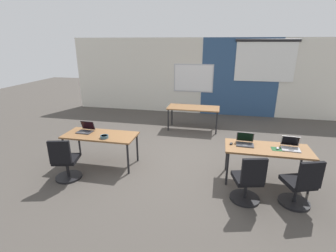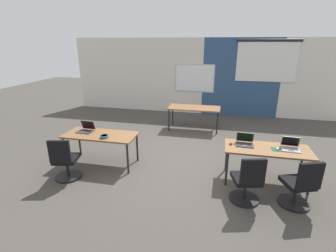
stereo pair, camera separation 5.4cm
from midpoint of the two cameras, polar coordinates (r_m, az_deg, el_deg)
ground_plane at (r=5.95m, az=3.02°, el=-7.66°), size 24.00×24.00×0.00m
back_wall_assembly at (r=9.57m, az=7.51°, el=11.27°), size 10.00×0.27×2.80m
desk_near_left at (r=5.68m, az=-15.60°, el=-2.45°), size 1.60×0.70×0.72m
desk_near_right at (r=5.16m, az=21.67°, el=-5.31°), size 1.60×0.70×0.72m
desk_far_center at (r=7.77m, az=5.67°, el=3.92°), size 1.60×0.70×0.72m
laptop_near_right_inner at (r=5.15m, az=17.07°, el=-3.54°), size 0.34×0.32×0.23m
mouse_near_right_inner at (r=5.08m, az=14.09°, el=-3.95°), size 0.09×0.11×0.03m
chair_near_right_inner at (r=4.53m, az=17.65°, el=-12.39°), size 0.54×0.59×0.92m
laptop_near_right_end at (r=5.26m, az=26.18°, el=-4.23°), size 0.35×0.32×0.23m
mousepad_near_right_end at (r=5.15m, az=23.70°, el=-4.90°), size 0.22×0.19×0.00m
mouse_near_right_end at (r=5.14m, az=23.72°, el=-4.71°), size 0.08×0.11×0.03m
chair_near_right_end at (r=4.75m, az=27.87°, el=-12.28°), size 0.56×0.61×0.92m
laptop_near_left_end at (r=5.91m, az=-18.71°, el=-0.80°), size 0.34×0.32×0.23m
chair_near_left_end at (r=5.38m, az=-22.90°, el=-7.85°), size 0.53×0.58×0.92m
snack_bowl at (r=5.41m, az=-14.77°, el=-2.36°), size 0.18×0.18×0.06m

